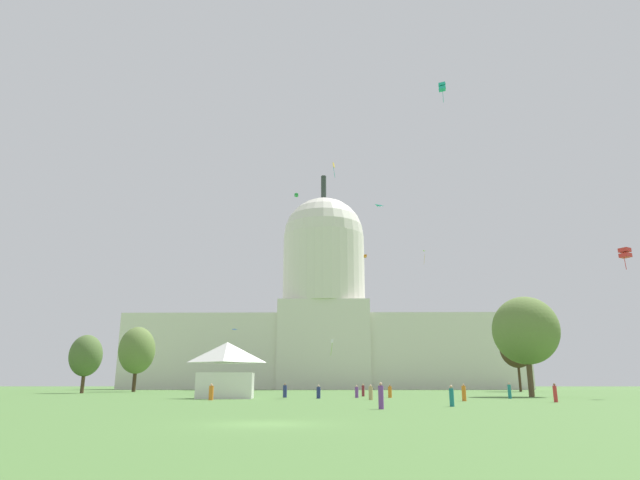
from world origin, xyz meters
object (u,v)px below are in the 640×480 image
object	(u,v)px
person_red_deep_crowd	(555,393)
person_navy_back_right	(285,391)
capitol_building	(324,320)
kite_red_low	(625,253)
person_orange_aisle_center	(390,392)
person_orange_front_left	(211,393)
person_tan_back_center	(371,393)
person_navy_near_tree_east	(318,392)
kite_blue_low	(233,331)
kite_green_high	(296,195)
tree_west_mid	(137,350)
kite_gold_high	(334,167)
tree_west_far	(86,356)
kite_lime_high	(425,253)
kite_orange_mid	(365,256)
kite_white_low	(332,343)
kite_cyan_mid	(377,208)
kite_turquoise_high	(442,87)
event_tent	(226,370)
person_maroon_lawn_far_right	(363,391)
person_teal_edge_west	(452,397)
person_purple_mid_right	(381,397)
tree_east_mid	(526,330)
tree_east_near	(517,348)
person_orange_lawn_far_left	(464,393)
person_purple_near_tree_west	(357,392)
person_teal_front_right	(509,391)

from	to	relation	value
person_red_deep_crowd	person_navy_back_right	world-z (taller)	same
capitol_building	kite_red_low	bearing A→B (deg)	-71.17
person_orange_aisle_center	person_orange_front_left	distance (m)	22.00
person_tan_back_center	kite_red_low	distance (m)	36.80
person_navy_near_tree_east	kite_red_low	distance (m)	41.14
capitol_building	person_tan_back_center	bearing A→B (deg)	-87.18
person_orange_aisle_center	person_red_deep_crowd	bearing A→B (deg)	8.61
person_red_deep_crowd	kite_blue_low	bearing A→B (deg)	-153.27
kite_green_high	tree_west_mid	bearing A→B (deg)	100.25
tree_west_mid	kite_gold_high	size ratio (longest dim) A/B	4.32
tree_west_far	person_orange_aisle_center	size ratio (longest dim) A/B	6.77
kite_green_high	tree_west_far	bearing A→B (deg)	111.47
person_tan_back_center	person_red_deep_crowd	distance (m)	17.62
kite_lime_high	kite_orange_mid	bearing A→B (deg)	146.29
person_orange_front_left	kite_lime_high	world-z (taller)	kite_lime_high
person_orange_front_left	kite_white_low	size ratio (longest dim) A/B	0.50
kite_cyan_mid	kite_turquoise_high	world-z (taller)	kite_turquoise_high
event_tent	person_maroon_lawn_far_right	distance (m)	19.96
person_red_deep_crowd	kite_lime_high	world-z (taller)	kite_lime_high
person_orange_aisle_center	person_red_deep_crowd	xyz separation A→B (m)	(13.05, -16.59, 0.09)
person_navy_near_tree_east	kite_white_low	distance (m)	48.54
person_teal_edge_west	kite_orange_mid	world-z (taller)	kite_orange_mid
event_tent	person_purple_mid_right	distance (m)	31.10
person_maroon_lawn_far_right	kite_lime_high	world-z (taller)	kite_lime_high
kite_cyan_mid	tree_west_mid	bearing A→B (deg)	-52.78
tree_east_mid	kite_red_low	bearing A→B (deg)	-35.34
tree_east_near	kite_lime_high	world-z (taller)	kite_lime_high
person_orange_lawn_far_left	tree_west_mid	bearing A→B (deg)	-105.49
event_tent	kite_white_low	xyz separation A→B (m)	(12.47, 47.62, 6.42)
person_orange_lawn_far_left	person_orange_aisle_center	size ratio (longest dim) A/B	1.06
person_purple_near_tree_west	person_orange_lawn_far_left	bearing A→B (deg)	-15.66
person_navy_back_right	kite_cyan_mid	size ratio (longest dim) A/B	0.95
tree_west_far	tree_east_near	size ratio (longest dim) A/B	0.74
kite_green_high	person_orange_front_left	bearing A→B (deg)	143.43
person_orange_front_left	kite_lime_high	distance (m)	108.16
event_tent	person_teal_edge_west	xyz separation A→B (m)	(20.71, -22.76, -2.48)
person_orange_front_left	tree_east_near	bearing A→B (deg)	-10.10
tree_east_near	kite_blue_low	world-z (taller)	tree_east_near
tree_east_mid	kite_orange_mid	size ratio (longest dim) A/B	15.71
person_tan_back_center	kite_white_low	xyz separation A→B (m)	(-3.65, 53.25, 8.91)
person_teal_edge_west	event_tent	bearing A→B (deg)	101.23
person_navy_near_tree_east	kite_white_low	xyz separation A→B (m)	(1.85, 47.68, 8.93)
tree_west_far	tree_east_near	xyz separation A→B (m)	(85.60, 23.04, 2.84)
tree_east_mid	kite_cyan_mid	bearing A→B (deg)	122.55
tree_west_mid	person_tan_back_center	xyz separation A→B (m)	(45.96, -60.74, -7.99)
person_maroon_lawn_far_right	kite_cyan_mid	world-z (taller)	kite_cyan_mid
person_orange_front_left	person_teal_front_right	bearing A→B (deg)	-49.08
person_orange_front_left	kite_blue_low	xyz separation A→B (m)	(-7.41, 53.31, 11.18)
person_navy_near_tree_east	kite_green_high	world-z (taller)	kite_green_high
person_maroon_lawn_far_right	person_teal_front_right	size ratio (longest dim) A/B	0.93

